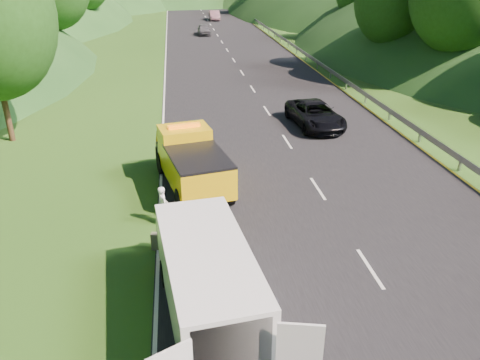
{
  "coord_description": "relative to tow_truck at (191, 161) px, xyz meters",
  "views": [
    {
      "loc": [
        -2.94,
        -13.94,
        9.14
      ],
      "look_at": [
        -0.67,
        2.64,
        1.3
      ],
      "focal_mm": 35.0,
      "sensor_mm": 36.0,
      "label": 1
    }
  ],
  "objects": [
    {
      "name": "child",
      "position": [
        0.98,
        -5.79,
        -1.26
      ],
      "size": [
        0.66,
        0.67,
        1.08
      ],
      "primitive_type": "imported",
      "rotation": [
        0.0,
        0.0,
        -0.85
      ],
      "color": "tan",
      "rests_on": "ground"
    },
    {
      "name": "dist_car_b",
      "position": [
        6.66,
        65.05,
        -1.26
      ],
      "size": [
        1.64,
        4.69,
        1.55
      ],
      "primitive_type": "imported",
      "color": "#6E4953",
      "rests_on": "ground"
    },
    {
      "name": "woman",
      "position": [
        -1.22,
        -3.11,
        -1.26
      ],
      "size": [
        0.59,
        0.68,
        1.55
      ],
      "primitive_type": "imported",
      "rotation": [
        0.0,
        0.0,
        1.94
      ],
      "color": "white",
      "rests_on": "ground"
    },
    {
      "name": "tow_truck",
      "position": [
        0.0,
        0.0,
        0.0
      ],
      "size": [
        3.37,
        6.31,
        2.58
      ],
      "rotation": [
        0.0,
        0.0,
        0.21
      ],
      "color": "black",
      "rests_on": "ground"
    },
    {
      "name": "tree_line_right",
      "position": [
        25.49,
        55.02,
        -1.26
      ],
      "size": [
        14.0,
        140.0,
        14.0
      ],
      "primitive_type": null,
      "color": "#204E16",
      "rests_on": "ground"
    },
    {
      "name": "suitcase",
      "position": [
        -1.43,
        -4.85,
        -0.95
      ],
      "size": [
        0.43,
        0.31,
        0.63
      ],
      "primitive_type": "cube",
      "rotation": [
        0.0,
        0.0,
        -0.27
      ],
      "color": "#585642",
      "rests_on": "ground"
    },
    {
      "name": "tree_line_left",
      "position": [
        -16.51,
        55.02,
        -1.26
      ],
      "size": [
        14.0,
        140.0,
        14.0
      ],
      "primitive_type": null,
      "color": "#204E16",
      "rests_on": "ground"
    },
    {
      "name": "white_van",
      "position": [
        0.06,
        -8.5,
        0.1
      ],
      "size": [
        3.7,
        7.06,
        2.41
      ],
      "rotation": [
        0.0,
        0.0,
        0.12
      ],
      "color": "black",
      "rests_on": "ground"
    },
    {
      "name": "worker",
      "position": [
        1.47,
        -9.9,
        -1.26
      ],
      "size": [
        1.17,
        0.8,
        1.67
      ],
      "primitive_type": "imported",
      "rotation": [
        0.0,
        0.0,
        0.18
      ],
      "color": "black",
      "rests_on": "ground"
    },
    {
      "name": "guardrail",
      "position": [
        12.79,
        47.52,
        -1.26
      ],
      "size": [
        0.06,
        140.0,
        1.52
      ],
      "primitive_type": "cube",
      "color": "gray",
      "rests_on": "ground"
    },
    {
      "name": "passing_suv",
      "position": [
        7.75,
        7.47,
        -1.26
      ],
      "size": [
        2.86,
        5.5,
        1.48
      ],
      "primitive_type": "imported",
      "rotation": [
        0.0,
        0.0,
        0.08
      ],
      "color": "black",
      "rests_on": "ground"
    },
    {
      "name": "dist_car_a",
      "position": [
        3.7,
        47.56,
        -1.26
      ],
      "size": [
        1.65,
        4.1,
        1.4
      ],
      "primitive_type": "imported",
      "color": "#4B4B50",
      "rests_on": "ground"
    },
    {
      "name": "road_surface",
      "position": [
        5.49,
        35.02,
        -1.25
      ],
      "size": [
        14.0,
        200.0,
        0.02
      ],
      "primitive_type": "cube",
      "color": "black",
      "rests_on": "ground"
    },
    {
      "name": "ground",
      "position": [
        2.49,
        -4.98,
        -1.26
      ],
      "size": [
        320.0,
        320.0,
        0.0
      ],
      "primitive_type": "plane",
      "color": "#38661E",
      "rests_on": "ground"
    }
  ]
}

